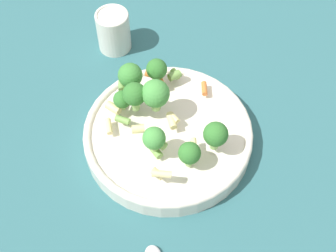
{
  "coord_description": "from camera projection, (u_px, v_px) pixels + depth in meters",
  "views": [
    {
      "loc": [
        -0.36,
        -0.28,
        0.69
      ],
      "look_at": [
        0.0,
        0.0,
        0.05
      ],
      "focal_mm": 50.0,
      "sensor_mm": 36.0,
      "label": 1
    }
  ],
  "objects": [
    {
      "name": "bowl",
      "position": [
        168.0,
        135.0,
        0.81
      ],
      "size": [
        0.29,
        0.29,
        0.04
      ],
      "color": "silver",
      "rests_on": "ground_plane"
    },
    {
      "name": "cup",
      "position": [
        113.0,
        30.0,
        0.92
      ],
      "size": [
        0.07,
        0.07,
        0.08
      ],
      "color": "silver",
      "rests_on": "ground_plane"
    },
    {
      "name": "ground_plane",
      "position": [
        168.0,
        141.0,
        0.83
      ],
      "size": [
        3.0,
        3.0,
        0.0
      ],
      "primitive_type": "plane",
      "color": "#2D6066"
    },
    {
      "name": "pasta_salad",
      "position": [
        157.0,
        105.0,
        0.77
      ],
      "size": [
        0.22,
        0.23,
        0.08
      ],
      "color": "#8CB766",
      "rests_on": "bowl"
    }
  ]
}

